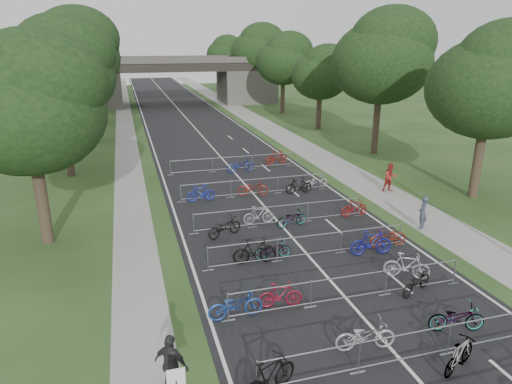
{
  "coord_description": "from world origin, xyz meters",
  "views": [
    {
      "loc": [
        -7.43,
        -6.12,
        9.23
      ],
      "look_at": [
        -0.65,
        17.42,
        1.1
      ],
      "focal_mm": 32.0,
      "sensor_mm": 36.0,
      "label": 1
    }
  ],
  "objects_px": {
    "overpass_bridge": "(173,81)",
    "pedestrian_b": "(390,178)",
    "pedestrian_c": "(172,365)",
    "pedestrian_a": "(423,213)"
  },
  "relations": [
    {
      "from": "overpass_bridge",
      "to": "pedestrian_c",
      "type": "height_order",
      "value": "overpass_bridge"
    },
    {
      "from": "pedestrian_b",
      "to": "overpass_bridge",
      "type": "bearing_deg",
      "value": 101.99
    },
    {
      "from": "pedestrian_c",
      "to": "pedestrian_a",
      "type": "bearing_deg",
      "value": -108.9
    },
    {
      "from": "pedestrian_a",
      "to": "pedestrian_b",
      "type": "relative_size",
      "value": 0.95
    },
    {
      "from": "overpass_bridge",
      "to": "pedestrian_b",
      "type": "height_order",
      "value": "overpass_bridge"
    },
    {
      "from": "overpass_bridge",
      "to": "pedestrian_c",
      "type": "bearing_deg",
      "value": -96.4
    },
    {
      "from": "pedestrian_a",
      "to": "pedestrian_b",
      "type": "height_order",
      "value": "pedestrian_b"
    },
    {
      "from": "pedestrian_c",
      "to": "pedestrian_b",
      "type": "bearing_deg",
      "value": -97.31
    },
    {
      "from": "pedestrian_a",
      "to": "pedestrian_c",
      "type": "relative_size",
      "value": 0.97
    },
    {
      "from": "overpass_bridge",
      "to": "pedestrian_b",
      "type": "bearing_deg",
      "value": -79.58
    }
  ]
}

